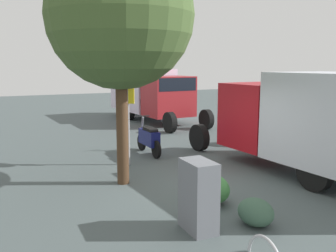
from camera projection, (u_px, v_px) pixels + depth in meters
ground_plane at (193, 185)px, 9.18m from camera, size 60.00×60.00×0.00m
box_truck_near at (324, 119)px, 9.51m from camera, size 7.88×2.63×2.71m
box_truck_far at (151, 91)px, 19.67m from camera, size 7.26×2.55×2.67m
motorcycle at (149, 139)px, 12.27m from camera, size 1.81×0.55×1.20m
stop_sign at (127, 96)px, 10.73m from camera, size 0.71×0.33×3.04m
street_tree at (120, 16)px, 8.69m from camera, size 3.45×3.45×5.76m
utility_cabinet at (198, 196)px, 6.60m from camera, size 0.75×0.47×1.27m
shrub_mid_verge at (256, 212)px, 6.87m from camera, size 0.74×0.60×0.50m
shrub_by_tree at (211, 189)px, 7.98m from camera, size 0.92×0.75×0.62m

